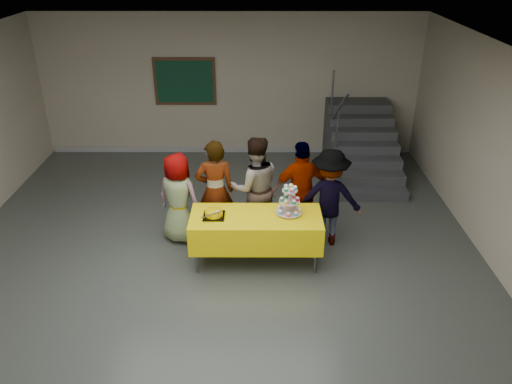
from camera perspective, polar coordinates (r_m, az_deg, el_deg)
room_shell at (r=5.87m, az=-5.67°, el=5.30°), size 10.00×10.04×3.02m
bake_table at (r=7.20m, az=-0.00°, el=-4.23°), size 1.88×0.78×0.77m
cupcake_stand at (r=7.08m, az=3.84°, el=-1.18°), size 0.38×0.38×0.44m
bear_cake at (r=7.07m, az=-4.84°, el=-2.38°), size 0.32×0.36×0.12m
schoolchild_a at (r=7.75m, az=-8.84°, el=-0.70°), size 0.84×0.70×1.46m
schoolchild_b at (r=7.68m, az=-4.68°, el=0.12°), size 0.65×0.48×1.65m
schoolchild_c at (r=7.75m, az=-0.14°, el=0.52°), size 0.92×0.78×1.67m
schoolchild_d at (r=7.73m, az=5.24°, el=0.12°), size 0.99×0.53×1.61m
schoolchild_e at (r=7.64m, az=8.34°, el=-0.65°), size 1.06×0.67×1.56m
staircase at (r=10.48m, az=11.79°, el=5.18°), size 1.30×2.40×2.04m
noticeboard at (r=10.82m, az=-8.14°, el=12.38°), size 1.30×0.05×1.00m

